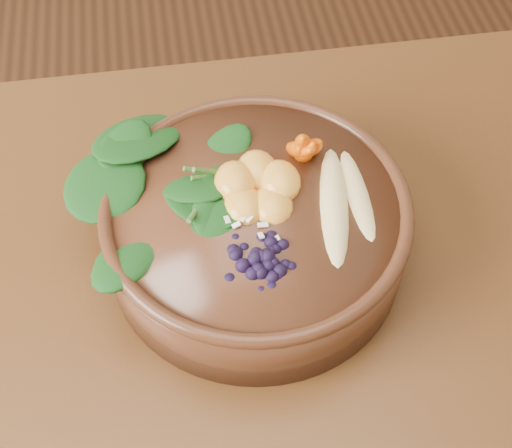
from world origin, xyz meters
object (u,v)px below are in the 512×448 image
(kale_heap, at_px, (207,142))
(banana_halves, at_px, (347,190))
(blueberry_pile, at_px, (262,246))
(carrot_cluster, at_px, (309,113))
(stoneware_bowl, at_px, (256,230))
(mandarin_cluster, at_px, (258,179))

(kale_heap, xyz_separation_m, banana_halves, (0.12, -0.07, -0.01))
(kale_heap, relative_size, banana_halves, 1.18)
(banana_halves, height_order, blueberry_pile, blueberry_pile)
(carrot_cluster, xyz_separation_m, banana_halves, (0.02, -0.08, -0.03))
(stoneware_bowl, xyz_separation_m, mandarin_cluster, (0.00, 0.02, 0.06))
(mandarin_cluster, bearing_deg, stoneware_bowl, -103.45)
(kale_heap, relative_size, blueberry_pile, 1.42)
(banana_halves, xyz_separation_m, blueberry_pile, (-0.09, -0.05, 0.01))
(carrot_cluster, distance_m, banana_halves, 0.09)
(banana_halves, bearing_deg, blueberry_pile, -141.51)
(stoneware_bowl, bearing_deg, blueberry_pile, -94.24)
(carrot_cluster, xyz_separation_m, blueberry_pile, (-0.07, -0.13, -0.02))
(carrot_cluster, height_order, blueberry_pile, carrot_cluster)
(stoneware_bowl, height_order, mandarin_cluster, mandarin_cluster)
(blueberry_pile, bearing_deg, banana_halves, 31.38)
(kale_heap, bearing_deg, stoneware_bowl, -60.24)
(banana_halves, distance_m, blueberry_pile, 0.11)
(kale_heap, xyz_separation_m, blueberry_pile, (0.03, -0.13, -0.00))
(carrot_cluster, relative_size, banana_halves, 0.50)
(mandarin_cluster, xyz_separation_m, blueberry_pile, (-0.01, -0.08, 0.00))
(mandarin_cluster, height_order, blueberry_pile, blueberry_pile)
(banana_halves, bearing_deg, stoneware_bowl, -177.26)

